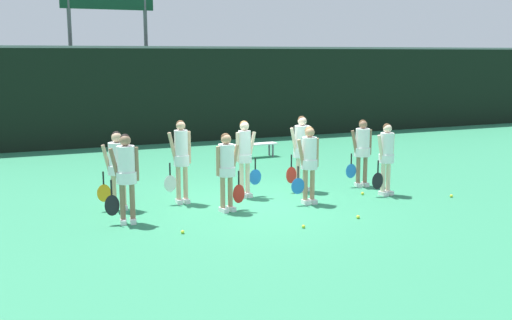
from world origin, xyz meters
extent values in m
plane|color=#2D7F56|center=(0.00, 0.00, 0.00)|extent=(140.00, 140.00, 0.00)
cube|color=black|center=(0.00, 9.21, 1.68)|extent=(60.00, 0.06, 3.36)
cube|color=slate|center=(0.00, 9.21, 3.40)|extent=(60.00, 0.08, 0.08)
cylinder|color=#515156|center=(-2.56, 11.01, 3.08)|extent=(0.14, 0.14, 6.16)
cylinder|color=#515156|center=(0.16, 11.01, 3.08)|extent=(0.14, 0.14, 6.16)
cube|color=silver|center=(2.06, 5.26, 0.41)|extent=(1.67, 0.42, 0.04)
cylinder|color=slate|center=(2.73, 5.42, 0.20)|extent=(0.06, 0.06, 0.39)
cylinder|color=slate|center=(2.74, 5.16, 0.20)|extent=(0.06, 0.06, 0.39)
cylinder|color=slate|center=(1.37, 5.36, 0.20)|extent=(0.06, 0.06, 0.39)
cylinder|color=slate|center=(1.38, 5.11, 0.20)|extent=(0.06, 0.06, 0.39)
cylinder|color=#8C664C|center=(-2.81, -0.55, 0.41)|extent=(0.10, 0.10, 0.81)
cylinder|color=#8C664C|center=(-2.99, -0.53, 0.41)|extent=(0.10, 0.10, 0.81)
cube|color=white|center=(-2.81, -0.58, 0.04)|extent=(0.14, 0.25, 0.09)
cube|color=white|center=(-2.99, -0.56, 0.04)|extent=(0.14, 0.25, 0.09)
cylinder|color=white|center=(-2.90, -0.54, 0.89)|extent=(0.38, 0.38, 0.22)
cylinder|color=white|center=(-2.90, -0.54, 1.15)|extent=(0.33, 0.33, 0.67)
sphere|color=#8C664C|center=(-2.90, -0.54, 1.59)|extent=(0.21, 0.21, 0.21)
sphere|color=black|center=(-2.89, -0.52, 1.62)|extent=(0.19, 0.19, 0.19)
cylinder|color=#8C664C|center=(-3.10, -0.51, 1.14)|extent=(0.22, 0.11, 0.64)
cylinder|color=#8C664C|center=(-2.70, -0.57, 1.14)|extent=(0.08, 0.08, 0.64)
cylinder|color=black|center=(-3.18, -0.52, 0.72)|extent=(0.03, 0.03, 0.29)
ellipsoid|color=black|center=(-3.18, -0.52, 0.37)|extent=(0.28, 0.03, 0.40)
cylinder|color=tan|center=(-0.78, -0.43, 0.38)|extent=(0.10, 0.10, 0.77)
cylinder|color=tan|center=(-0.95, -0.46, 0.38)|extent=(0.10, 0.10, 0.77)
cube|color=white|center=(-0.77, -0.46, 0.04)|extent=(0.15, 0.26, 0.09)
cube|color=white|center=(-0.95, -0.49, 0.04)|extent=(0.15, 0.26, 0.09)
cylinder|color=white|center=(-0.87, -0.44, 0.83)|extent=(0.37, 0.37, 0.18)
cylinder|color=white|center=(-0.87, -0.44, 1.08)|extent=(0.32, 0.32, 0.62)
sphere|color=tan|center=(-0.87, -0.44, 1.49)|extent=(0.21, 0.21, 0.21)
sphere|color=#4C331E|center=(-0.87, -0.42, 1.52)|extent=(0.19, 0.19, 0.19)
cylinder|color=tan|center=(-0.67, -0.41, 1.06)|extent=(0.21, 0.11, 0.59)
cylinder|color=tan|center=(-1.05, -0.48, 1.06)|extent=(0.08, 0.08, 0.59)
cylinder|color=black|center=(-0.59, -0.41, 0.67)|extent=(0.03, 0.03, 0.29)
ellipsoid|color=red|center=(-0.59, -0.41, 0.33)|extent=(0.26, 0.03, 0.39)
cylinder|color=tan|center=(1.06, -0.53, 0.40)|extent=(0.10, 0.10, 0.79)
cylinder|color=tan|center=(0.89, -0.54, 0.40)|extent=(0.10, 0.10, 0.79)
cube|color=white|center=(1.06, -0.56, 0.04)|extent=(0.11, 0.24, 0.09)
cube|color=white|center=(0.90, -0.57, 0.04)|extent=(0.11, 0.24, 0.09)
cylinder|color=white|center=(0.98, -0.53, 0.86)|extent=(0.36, 0.36, 0.20)
cylinder|color=white|center=(0.98, -0.53, 1.12)|extent=(0.31, 0.31, 0.65)
sphere|color=tan|center=(0.98, -0.53, 1.55)|extent=(0.21, 0.21, 0.21)
sphere|color=olive|center=(0.98, -0.51, 1.57)|extent=(0.19, 0.19, 0.19)
cylinder|color=tan|center=(0.79, -0.54, 1.10)|extent=(0.20, 0.08, 0.62)
cylinder|color=tan|center=(1.16, -0.53, 1.10)|extent=(0.08, 0.08, 0.62)
cylinder|color=black|center=(0.71, -0.56, 0.72)|extent=(0.03, 0.03, 0.25)
ellipsoid|color=blue|center=(0.71, -0.56, 0.41)|extent=(0.31, 0.03, 0.35)
cylinder|color=beige|center=(3.05, -0.49, 0.39)|extent=(0.10, 0.10, 0.78)
cylinder|color=beige|center=(2.89, -0.52, 0.39)|extent=(0.10, 0.10, 0.78)
cube|color=white|center=(3.06, -0.52, 0.04)|extent=(0.15, 0.26, 0.09)
cube|color=white|center=(2.89, -0.55, 0.04)|extent=(0.15, 0.26, 0.09)
cylinder|color=white|center=(2.97, -0.50, 0.84)|extent=(0.35, 0.35, 0.19)
cylinder|color=white|center=(2.97, -0.50, 1.10)|extent=(0.30, 0.30, 0.65)
sphere|color=beige|center=(2.97, -0.50, 1.53)|extent=(0.19, 0.19, 0.19)
sphere|color=#4C331E|center=(2.97, -0.48, 1.55)|extent=(0.18, 0.18, 0.18)
cylinder|color=beige|center=(2.78, -0.54, 1.09)|extent=(0.21, 0.11, 0.62)
cylinder|color=beige|center=(3.15, -0.47, 1.09)|extent=(0.08, 0.08, 0.62)
cylinder|color=black|center=(2.71, -0.57, 0.69)|extent=(0.03, 0.03, 0.28)
ellipsoid|color=black|center=(2.71, -0.57, 0.36)|extent=(0.29, 0.03, 0.38)
cylinder|color=tan|center=(-2.77, 0.55, 0.39)|extent=(0.10, 0.10, 0.77)
cylinder|color=tan|center=(-2.96, 0.56, 0.39)|extent=(0.10, 0.10, 0.77)
cube|color=white|center=(-2.77, 0.52, 0.04)|extent=(0.12, 0.25, 0.09)
cube|color=white|center=(-2.96, 0.53, 0.04)|extent=(0.12, 0.25, 0.09)
cylinder|color=white|center=(-2.86, 0.55, 0.84)|extent=(0.41, 0.41, 0.19)
cylinder|color=white|center=(-2.86, 0.55, 1.09)|extent=(0.36, 0.36, 0.63)
sphere|color=tan|center=(-2.86, 0.55, 1.51)|extent=(0.21, 0.21, 0.21)
sphere|color=black|center=(-2.86, 0.57, 1.53)|extent=(0.20, 0.20, 0.20)
cylinder|color=tan|center=(-3.08, 0.56, 1.07)|extent=(0.20, 0.09, 0.60)
cylinder|color=tan|center=(-2.66, 0.54, 1.07)|extent=(0.08, 0.08, 0.60)
cylinder|color=black|center=(-3.16, 0.55, 0.69)|extent=(0.03, 0.03, 0.27)
ellipsoid|color=orange|center=(-3.16, 0.55, 0.38)|extent=(0.28, 0.03, 0.37)
cylinder|color=tan|center=(-1.43, 0.58, 0.43)|extent=(0.10, 0.10, 0.85)
cylinder|color=tan|center=(-1.59, 0.58, 0.43)|extent=(0.10, 0.10, 0.85)
cube|color=white|center=(-1.43, 0.55, 0.04)|extent=(0.11, 0.24, 0.09)
cube|color=white|center=(-1.59, 0.55, 0.04)|extent=(0.11, 0.24, 0.09)
cylinder|color=white|center=(-1.51, 0.58, 0.93)|extent=(0.33, 0.33, 0.23)
cylinder|color=white|center=(-1.51, 0.58, 1.22)|extent=(0.29, 0.29, 0.73)
sphere|color=tan|center=(-1.51, 0.58, 1.68)|extent=(0.20, 0.20, 0.20)
sphere|color=#4C331E|center=(-1.51, 0.60, 1.70)|extent=(0.18, 0.18, 0.18)
cylinder|color=tan|center=(-1.69, 0.57, 1.21)|extent=(0.22, 0.08, 0.69)
cylinder|color=tan|center=(-1.34, 0.58, 1.21)|extent=(0.08, 0.08, 0.69)
cylinder|color=black|center=(-1.77, 0.55, 0.77)|extent=(0.03, 0.03, 0.26)
ellipsoid|color=silver|center=(-1.77, 0.55, 0.46)|extent=(0.27, 0.03, 0.36)
cylinder|color=beige|center=(0.01, 0.57, 0.41)|extent=(0.10, 0.10, 0.82)
cylinder|color=beige|center=(-0.14, 0.55, 0.41)|extent=(0.10, 0.10, 0.82)
cube|color=white|center=(0.01, 0.54, 0.04)|extent=(0.13, 0.25, 0.09)
cube|color=white|center=(-0.14, 0.52, 0.04)|extent=(0.13, 0.25, 0.09)
cylinder|color=white|center=(-0.06, 0.56, 0.88)|extent=(0.32, 0.32, 0.18)
cylinder|color=white|center=(-0.06, 0.56, 1.16)|extent=(0.28, 0.28, 0.68)
sphere|color=beige|center=(-0.06, 0.56, 1.60)|extent=(0.21, 0.21, 0.21)
sphere|color=olive|center=(-0.07, 0.58, 1.63)|extent=(0.19, 0.19, 0.19)
cylinder|color=beige|center=(0.12, 0.58, 1.15)|extent=(0.21, 0.09, 0.65)
cylinder|color=beige|center=(-0.23, 0.55, 1.15)|extent=(0.08, 0.08, 0.65)
cylinder|color=black|center=(0.20, 0.56, 0.74)|extent=(0.03, 0.03, 0.26)
ellipsoid|color=blue|center=(0.20, 0.56, 0.44)|extent=(0.29, 0.03, 0.35)
cylinder|color=beige|center=(1.49, 0.62, 0.42)|extent=(0.10, 0.10, 0.84)
cylinder|color=beige|center=(1.30, 0.60, 0.42)|extent=(0.10, 0.10, 0.84)
cube|color=white|center=(1.49, 0.59, 0.04)|extent=(0.13, 0.25, 0.09)
cube|color=white|center=(1.30, 0.57, 0.04)|extent=(0.13, 0.25, 0.09)
cylinder|color=white|center=(1.39, 0.61, 0.92)|extent=(0.40, 0.40, 0.23)
cylinder|color=white|center=(1.39, 0.61, 1.19)|extent=(0.35, 0.35, 0.70)
sphere|color=beige|center=(1.39, 0.61, 1.65)|extent=(0.21, 0.21, 0.21)
sphere|color=#4C331E|center=(1.39, 0.63, 1.67)|extent=(0.19, 0.19, 0.19)
cylinder|color=beige|center=(1.18, 0.59, 1.18)|extent=(0.22, 0.09, 0.67)
cylinder|color=beige|center=(1.59, 0.63, 1.18)|extent=(0.08, 0.08, 0.67)
cylinder|color=black|center=(1.10, 0.56, 0.75)|extent=(0.03, 0.03, 0.28)
ellipsoid|color=red|center=(1.10, 0.56, 0.41)|extent=(0.26, 0.03, 0.39)
cylinder|color=#8C664C|center=(3.06, 0.47, 0.39)|extent=(0.10, 0.10, 0.77)
cylinder|color=#8C664C|center=(2.88, 0.50, 0.39)|extent=(0.10, 0.10, 0.77)
cube|color=white|center=(3.05, 0.44, 0.04)|extent=(0.14, 0.25, 0.09)
cube|color=white|center=(2.87, 0.47, 0.04)|extent=(0.14, 0.25, 0.09)
cylinder|color=white|center=(2.97, 0.48, 0.84)|extent=(0.39, 0.39, 0.21)
cylinder|color=white|center=(2.97, 0.48, 1.09)|extent=(0.34, 0.34, 0.64)
sphere|color=#8C664C|center=(2.97, 0.48, 1.51)|extent=(0.20, 0.20, 0.20)
sphere|color=#4C331E|center=(2.97, 0.50, 1.53)|extent=(0.18, 0.18, 0.18)
cylinder|color=#8C664C|center=(2.76, 0.51, 1.08)|extent=(0.21, 0.10, 0.61)
cylinder|color=#8C664C|center=(3.16, 0.46, 1.08)|extent=(0.08, 0.08, 0.61)
cylinder|color=black|center=(2.68, 0.50, 0.70)|extent=(0.03, 0.03, 0.25)
ellipsoid|color=blue|center=(2.68, 0.50, 0.39)|extent=(0.29, 0.03, 0.35)
sphere|color=#CCE033|center=(0.02, -2.13, 0.03)|extent=(0.06, 0.06, 0.06)
sphere|color=#CCE033|center=(1.31, -1.98, 0.04)|extent=(0.07, 0.07, 0.07)
sphere|color=#CCE033|center=(-2.13, -1.60, 0.03)|extent=(0.07, 0.07, 0.07)
sphere|color=#CCE033|center=(4.19, -1.30, 0.04)|extent=(0.07, 0.07, 0.07)
sphere|color=#CCE033|center=(2.49, -0.31, 0.03)|extent=(0.07, 0.07, 0.07)
camera|label=1|loc=(-4.95, -11.61, 3.18)|focal=42.00mm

